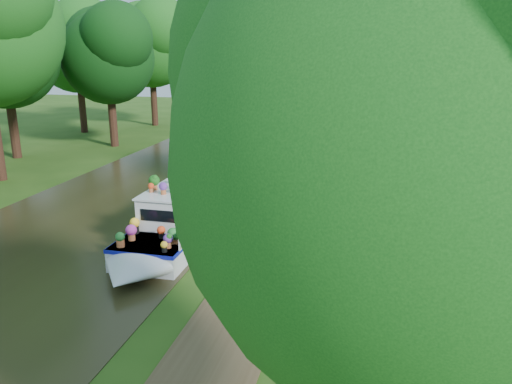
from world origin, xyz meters
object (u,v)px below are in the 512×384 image
at_px(plant_boat, 198,201).
at_px(sandwich_board, 239,260).
at_px(pedestrian_pink, 329,130).
at_px(pedestrian_dark, 346,123).
at_px(second_boat, 272,139).

bearing_deg(plant_boat, sandwich_board, -56.95).
xyz_separation_m(pedestrian_pink, pedestrian_dark, (0.86, 4.92, -0.17)).
distance_m(pedestrian_pink, pedestrian_dark, 5.00).
height_order(sandwich_board, pedestrian_pink, pedestrian_pink).
bearing_deg(pedestrian_pink, second_boat, -151.94).
distance_m(plant_boat, pedestrian_pink, 18.86).
bearing_deg(pedestrian_pink, plant_boat, -98.86).
xyz_separation_m(second_boat, pedestrian_dark, (4.65, 6.84, 0.32)).
distance_m(second_boat, pedestrian_dark, 8.28).
distance_m(second_boat, sandwich_board, 21.35).
relative_size(sandwich_board, pedestrian_dark, 0.72).
height_order(second_boat, pedestrian_dark, pedestrian_dark).
distance_m(second_boat, pedestrian_pink, 4.28).
bearing_deg(plant_boat, second_boat, 91.72).
bearing_deg(second_boat, plant_boat, -65.88).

